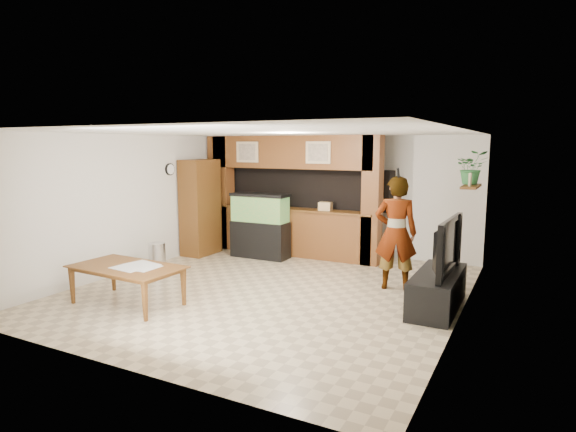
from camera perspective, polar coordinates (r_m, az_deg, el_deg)
The scene contains 22 objects.
floor at distance 8.16m, azimuth -2.06°, elevation -8.70°, with size 6.50×6.50×0.00m, color tan.
ceiling at distance 7.80m, azimuth -2.16°, elevation 9.87°, with size 6.50×6.50×0.00m, color white.
wall_back at distance 10.80m, azimuth 6.42°, elevation 2.50°, with size 6.00×6.00×0.00m, color beige.
wall_left at distance 9.70m, azimuth -17.72°, elevation 1.49°, with size 6.50×6.50×0.00m, color beige.
wall_right at distance 6.93m, azimuth 20.04°, elevation -1.25°, with size 6.50×6.50×0.00m, color beige.
partition at distance 10.63m, azimuth 0.44°, elevation 2.53°, with size 4.20×0.99×2.60m.
wall_clock at distance 10.36m, azimuth -13.81°, elevation 5.39°, with size 0.05×0.25×0.25m.
wall_shelf at distance 8.82m, azimuth 20.88°, elevation 3.30°, with size 0.25×0.90×0.04m, color brown.
pantry_cabinet at distance 10.75m, azimuth -10.36°, elevation 1.02°, with size 0.52×0.85×2.09m, color brown.
trash_can at distance 9.46m, azimuth -15.25°, elevation -4.80°, with size 0.31×0.31×0.57m, color #B2B2B7.
aquarium at distance 10.31m, azimuth -3.32°, elevation -1.23°, with size 1.25×0.47×1.39m.
tv_stand at distance 7.51m, azimuth 17.29°, elevation -8.45°, with size 0.60×1.63×0.54m, color black.
television at distance 7.34m, azimuth 17.52°, elevation -3.35°, with size 1.42×0.19×0.82m, color black.
photo_frame at distance 8.61m, azimuth 20.77°, elevation 4.06°, with size 0.03×0.16×0.22m, color tan.
potted_plant at distance 9.02m, azimuth 20.95°, elevation 5.39°, with size 0.53×0.46×0.58m, color #2B6D35.
person at distance 8.18m, azimuth 12.66°, elevation -1.98°, with size 0.70×0.46×1.91m, color #977052.
microphone at distance 7.90m, azimuth 12.95°, elevation 4.97°, with size 0.04×0.04×0.17m, color black.
dining_table at distance 7.72m, azimuth -18.66°, elevation -7.85°, with size 1.70×0.95×0.60m, color brown.
newspaper_a at distance 7.54m, azimuth -17.18°, elevation -5.79°, with size 0.56×0.41×0.01m, color silver.
newspaper_b at distance 7.54m, azimuth -18.32°, elevation -5.84°, with size 0.50×0.36×0.01m, color silver.
newspaper_c at distance 7.67m, azimuth -16.91°, elevation -5.52°, with size 0.50×0.36×0.01m, color silver.
counter_box at distance 10.11m, azimuth 4.45°, elevation 1.15°, with size 0.27×0.18×0.18m, color tan.
Camera 1 is at (3.85, -6.78, 2.40)m, focal length 30.00 mm.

